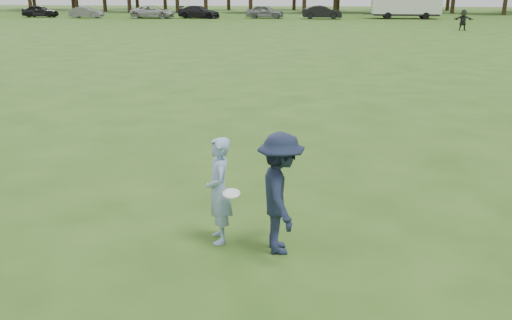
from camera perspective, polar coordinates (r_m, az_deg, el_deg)
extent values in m
plane|color=#294B15|center=(8.47, 3.83, -9.83)|extent=(200.00, 200.00, 0.00)
imported|color=#89A6D4|center=(8.55, -3.93, -3.22)|extent=(0.57, 0.72, 1.72)
imported|color=#192137|center=(8.19, 2.59, -3.55)|extent=(0.94, 1.34, 1.89)
imported|color=#272727|center=(53.42, 20.97, 13.60)|extent=(1.74, 0.72, 1.83)
imported|color=black|center=(75.78, -21.76, 14.35)|extent=(4.45, 1.98, 1.49)
imported|color=slate|center=(72.05, -17.46, 14.60)|extent=(4.12, 1.50, 1.35)
imported|color=#AEADB2|center=(69.73, -10.80, 15.06)|extent=(5.35, 2.47, 1.49)
imported|color=black|center=(68.71, -6.02, 15.23)|extent=(5.33, 2.72, 1.48)
imported|color=slate|center=(68.36, 0.95, 15.34)|extent=(4.73, 2.24, 1.56)
imported|color=black|center=(67.48, 6.99, 15.17)|extent=(4.71, 1.69, 1.55)
cylinder|color=white|center=(8.25, -2.59, -3.56)|extent=(0.33, 0.32, 0.09)
cube|color=white|center=(69.81, 15.55, 15.69)|extent=(8.00, 2.50, 2.60)
cube|color=black|center=(69.86, 15.45, 14.55)|extent=(7.60, 2.30, 0.25)
cylinder|color=black|center=(68.33, 13.72, 14.53)|extent=(0.80, 0.25, 0.80)
cylinder|color=black|center=(70.81, 13.47, 14.65)|extent=(0.80, 0.25, 0.80)
cylinder|color=black|center=(69.01, 17.46, 14.26)|extent=(0.80, 0.25, 0.80)
cylinder|color=black|center=(71.46, 17.09, 14.39)|extent=(0.80, 0.25, 0.80)
cube|color=#333333|center=(69.33, 11.74, 14.83)|extent=(1.20, 0.15, 0.12)
cylinder|color=#332114|center=(85.20, -13.22, 15.99)|extent=(0.56, 0.56, 3.25)
cylinder|color=#332114|center=(82.22, -5.32, 16.38)|extent=(0.56, 0.56, 3.46)
cylinder|color=#332114|center=(81.05, -0.57, 16.32)|extent=(0.56, 0.56, 3.14)
cylinder|color=#332114|center=(80.24, 5.10, 16.19)|extent=(0.56, 0.56, 3.01)
cylinder|color=#332114|center=(82.64, 8.35, 16.20)|extent=(0.56, 0.56, 3.23)
cylinder|color=#332114|center=(84.11, 15.82, 15.80)|extent=(0.56, 0.56, 3.33)
cylinder|color=#332114|center=(85.55, 20.04, 15.40)|extent=(0.56, 0.56, 3.22)
cylinder|color=#332114|center=(101.75, -22.33, 15.26)|extent=(0.56, 0.56, 2.73)
cylinder|color=#332114|center=(89.43, 8.63, 16.27)|extent=(0.56, 0.56, 3.11)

